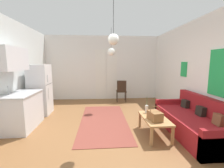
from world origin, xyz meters
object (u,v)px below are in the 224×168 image
at_px(couch, 194,122).
at_px(coffee_table, 154,120).
at_px(bamboo_vase, 147,109).
at_px(pendant_lamp_near, 113,39).
at_px(accent_chair, 121,90).
at_px(refrigerator, 40,90).
at_px(handbag, 155,116).
at_px(pendant_lamp_far, 111,52).

xyz_separation_m(couch, coffee_table, (-0.93, -0.01, 0.09)).
height_order(bamboo_vase, pendant_lamp_near, pendant_lamp_near).
bearing_deg(couch, accent_chair, 112.87).
xyz_separation_m(refrigerator, accent_chair, (2.77, 1.30, -0.29)).
distance_m(couch, bamboo_vase, 1.09).
bearing_deg(pendant_lamp_near, coffee_table, 14.76).
bearing_deg(coffee_table, couch, 0.45).
distance_m(coffee_table, refrigerator, 3.56).
xyz_separation_m(coffee_table, handbag, (-0.06, -0.16, 0.15)).
distance_m(handbag, pendant_lamp_far, 2.78).
bearing_deg(pendant_lamp_near, couch, 7.80).
bearing_deg(pendant_lamp_far, pendant_lamp_near, -93.16).
height_order(couch, coffee_table, couch).
bearing_deg(bamboo_vase, refrigerator, 155.59).
height_order(couch, accent_chair, accent_chair).
xyz_separation_m(coffee_table, bamboo_vase, (-0.08, 0.33, 0.15)).
relative_size(couch, bamboo_vase, 5.19).
distance_m(handbag, refrigerator, 3.58).
bearing_deg(refrigerator, pendant_lamp_near, -42.23).
relative_size(bamboo_vase, pendant_lamp_near, 0.49).
distance_m(couch, pendant_lamp_near, 2.61).
xyz_separation_m(refrigerator, pendant_lamp_near, (2.15, -1.95, 1.28)).
xyz_separation_m(couch, bamboo_vase, (-1.01, 0.32, 0.24)).
distance_m(couch, refrigerator, 4.40).
xyz_separation_m(bamboo_vase, handbag, (0.03, -0.49, 0.00)).
height_order(couch, bamboo_vase, couch).
relative_size(coffee_table, refrigerator, 0.61).
bearing_deg(bamboo_vase, coffee_table, -76.27).
height_order(couch, handbag, couch).
height_order(coffee_table, pendant_lamp_near, pendant_lamp_near).
bearing_deg(coffee_table, accent_chair, 96.28).
bearing_deg(pendant_lamp_far, refrigerator, -171.03).
relative_size(accent_chair, pendant_lamp_near, 1.10).
relative_size(handbag, pendant_lamp_far, 0.39).
bearing_deg(coffee_table, refrigerator, 151.23).
height_order(couch, pendant_lamp_far, pendant_lamp_far).
height_order(bamboo_vase, handbag, bamboo_vase).
bearing_deg(bamboo_vase, couch, -17.79).
relative_size(couch, accent_chair, 2.31).
bearing_deg(handbag, refrigerator, 148.52).
xyz_separation_m(couch, pendant_lamp_far, (-1.75, 2.05, 1.72)).
bearing_deg(accent_chair, refrigerator, 28.92).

